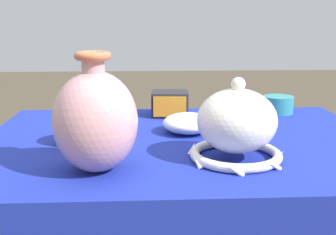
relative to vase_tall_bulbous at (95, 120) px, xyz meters
The scene contains 7 objects.
display_table 0.35m from the vase_tall_bulbous, 45.65° to the left, with size 1.08×0.78×0.69m.
vase_tall_bulbous is the anchor object (origin of this frame).
vase_dome_bell 0.32m from the vase_tall_bulbous, 10.64° to the left, with size 0.22×0.23×0.20m.
mosaic_tile_box 0.55m from the vase_tall_bulbous, 70.03° to the left, with size 0.13×0.11×0.08m.
pot_squat_ochre 0.23m from the vase_tall_bulbous, 110.19° to the left, with size 0.11×0.11×0.06m, color gold.
pot_squat_teal 0.77m from the vase_tall_bulbous, 43.46° to the left, with size 0.10×0.10×0.06m, color teal.
bowl_shallow_porcelain 0.38m from the vase_tall_bulbous, 52.41° to the left, with size 0.14×0.14×0.06m, color white.
Camera 1 is at (-0.10, -1.09, 1.01)m, focal length 45.00 mm.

